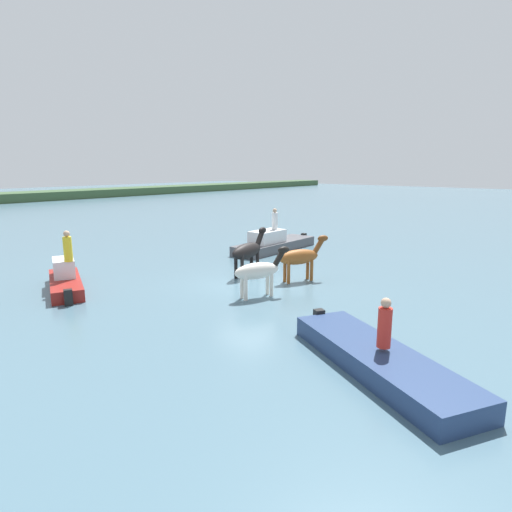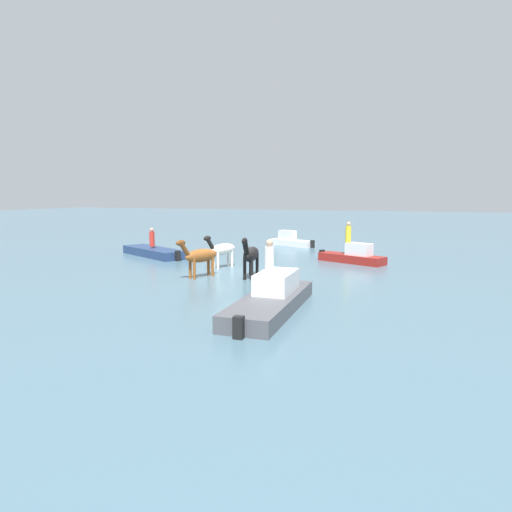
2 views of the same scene
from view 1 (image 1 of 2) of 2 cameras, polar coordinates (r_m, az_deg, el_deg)
ground_plane at (r=18.37m, az=-0.93°, el=-3.33°), size 179.92×179.92×0.00m
horse_gray_outer at (r=19.14m, az=-1.04°, el=0.68°), size 2.60×0.87×2.01m
horse_dark_mare at (r=15.99m, az=0.37°, el=-1.94°), size 2.29×1.13×1.80m
horse_lead at (r=18.32m, az=5.79°, el=-0.12°), size 2.36×1.28×1.87m
boat_tender_starboard at (r=11.04m, az=15.60°, el=-13.26°), size 3.93×5.58×0.77m
boat_motor_center at (r=24.99m, az=2.28°, el=1.46°), size 6.11×1.80×1.38m
boat_dinghy_port at (r=18.61m, az=-23.58°, el=-3.16°), size 2.57×4.07×1.32m
person_helmsman_aft at (r=10.63m, az=16.41°, el=-8.56°), size 0.32×0.32×1.19m
person_watcher_seated at (r=24.70m, az=2.46°, el=4.73°), size 0.32×0.32×1.19m
person_spotter_bow at (r=18.11m, az=-23.32°, el=1.05°), size 0.32×0.32×1.19m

